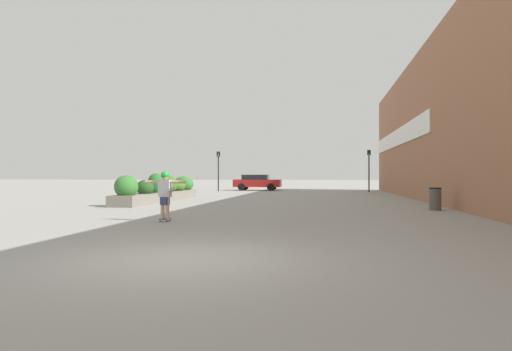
{
  "coord_description": "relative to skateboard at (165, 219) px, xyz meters",
  "views": [
    {
      "loc": [
        2.38,
        -7.39,
        1.4
      ],
      "look_at": [
        -1.07,
        15.3,
        1.41
      ],
      "focal_mm": 32.0,
      "sensor_mm": 36.0,
      "label": 1
    }
  ],
  "objects": [
    {
      "name": "building_wall_right",
      "position": [
        10.38,
        9.46,
        4.17
      ],
      "size": [
        0.67,
        46.63,
        8.48
      ],
      "color": "#9E6647",
      "rests_on": "ground_plane"
    },
    {
      "name": "skateboarder",
      "position": [
        -0.0,
        0.0,
        0.9
      ],
      "size": [
        1.36,
        0.28,
        1.46
      ],
      "rotation": [
        0.0,
        0.0,
        -0.14
      ],
      "color": "tan",
      "rests_on": "skateboard"
    },
    {
      "name": "trash_bin",
      "position": [
        9.27,
        5.95,
        0.4
      ],
      "size": [
        0.49,
        0.49,
        0.92
      ],
      "color": "#514C47",
      "rests_on": "ground_plane"
    },
    {
      "name": "traffic_light_left",
      "position": [
        -4.68,
        26.72,
        2.37
      ],
      "size": [
        0.28,
        0.3,
        3.58
      ],
      "color": "black",
      "rests_on": "ground_plane"
    },
    {
      "name": "car_leftmost",
      "position": [
        -1.57,
        29.6,
        0.74
      ],
      "size": [
        4.44,
        2.07,
        1.5
      ],
      "rotation": [
        0.0,
        0.0,
        -1.57
      ],
      "color": "maroon",
      "rests_on": "ground_plane"
    },
    {
      "name": "car_center_left",
      "position": [
        20.55,
        29.53,
        0.72
      ],
      "size": [
        4.45,
        1.86,
        1.44
      ],
      "rotation": [
        0.0,
        0.0,
        1.57
      ],
      "color": "slate",
      "rests_on": "ground_plane"
    },
    {
      "name": "skateboard",
      "position": [
        0.0,
        0.0,
        0.0
      ],
      "size": [
        0.26,
        0.58,
        0.09
      ],
      "rotation": [
        0.0,
        0.0,
        -0.14
      ],
      "color": "navy",
      "rests_on": "ground_plane"
    },
    {
      "name": "ground_plane",
      "position": [
        2.48,
        -5.99,
        -0.06
      ],
      "size": [
        300.0,
        300.0,
        0.0
      ],
      "primitive_type": "plane",
      "color": "gray"
    },
    {
      "name": "planter_box",
      "position": [
        -4.04,
        10.57,
        0.51
      ],
      "size": [
        1.32,
        9.92,
        1.53
      ],
      "color": "slate",
      "rests_on": "ground_plane"
    },
    {
      "name": "traffic_light_right",
      "position": [
        8.6,
        26.99,
        2.39
      ],
      "size": [
        0.28,
        0.3,
        3.63
      ],
      "color": "black",
      "rests_on": "ground_plane"
    }
  ]
}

